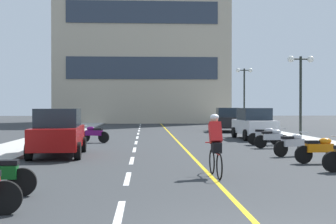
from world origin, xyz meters
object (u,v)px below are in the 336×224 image
(parked_car_near, at_px, (58,132))
(parked_car_far, at_px, (227,120))
(street_lamp_far, at_px, (244,84))
(motorcycle_5, at_px, (272,138))
(street_lamp_mid, at_px, (301,77))
(motorcycle_3, at_px, (320,149))
(motorcycle_4, at_px, (293,144))
(motorcycle_6, at_px, (265,136))
(cyclist_rider, at_px, (215,144))
(motorcycle_7, at_px, (94,134))
(parked_car_mid, at_px, (254,123))

(parked_car_near, relative_size, parked_car_far, 1.00)
(street_lamp_far, bearing_deg, motorcycle_5, -98.71)
(street_lamp_mid, distance_m, motorcycle_3, 10.51)
(motorcycle_4, distance_m, motorcycle_6, 4.92)
(street_lamp_far, height_order, motorcycle_4, street_lamp_far)
(street_lamp_mid, xyz_separation_m, motorcycle_6, (-2.65, -2.55, -3.04))
(motorcycle_3, bearing_deg, motorcycle_4, 94.41)
(cyclist_rider, bearing_deg, motorcycle_7, 111.27)
(motorcycle_5, xyz_separation_m, motorcycle_7, (-8.51, 3.63, 0.00))
(street_lamp_mid, height_order, motorcycle_7, street_lamp_mid)
(parked_car_near, distance_m, motorcycle_4, 9.02)
(motorcycle_3, distance_m, cyclist_rider, 4.72)
(street_lamp_far, bearing_deg, motorcycle_4, -97.83)
(parked_car_far, bearing_deg, motorcycle_4, -92.22)
(motorcycle_3, bearing_deg, motorcycle_7, 132.73)
(parked_car_near, bearing_deg, cyclist_rider, -45.82)
(parked_car_near, height_order, motorcycle_6, parked_car_near)
(motorcycle_3, distance_m, motorcycle_7, 12.55)
(motorcycle_7, bearing_deg, parked_car_near, -95.73)
(motorcycle_6, bearing_deg, cyclist_rider, -112.31)
(motorcycle_3, xyz_separation_m, motorcycle_6, (0.08, 7.13, 0.00))
(street_lamp_mid, height_order, motorcycle_3, street_lamp_mid)
(motorcycle_4, bearing_deg, parked_car_far, 87.78)
(motorcycle_4, bearing_deg, parked_car_near, 176.30)
(street_lamp_mid, distance_m, cyclist_rider, 14.21)
(motorcycle_5, distance_m, cyclist_rider, 9.08)
(motorcycle_3, relative_size, motorcycle_4, 1.04)
(parked_car_mid, height_order, parked_car_far, same)
(parked_car_far, bearing_deg, street_lamp_far, 64.19)
(parked_car_mid, height_order, motorcycle_5, parked_car_mid)
(motorcycle_5, height_order, motorcycle_6, same)
(street_lamp_far, relative_size, parked_car_mid, 1.21)
(parked_car_mid, height_order, motorcycle_7, parked_car_mid)
(street_lamp_mid, xyz_separation_m, parked_car_mid, (-2.16, 1.76, -2.60))
(parked_car_mid, relative_size, cyclist_rider, 2.40)
(parked_car_far, relative_size, motorcycle_5, 2.53)
(motorcycle_5, bearing_deg, motorcycle_7, 156.88)
(street_lamp_mid, relative_size, motorcycle_5, 2.69)
(motorcycle_7, bearing_deg, parked_car_mid, 13.79)
(street_lamp_mid, distance_m, motorcycle_5, 5.80)
(motorcycle_3, xyz_separation_m, motorcycle_7, (-8.51, 9.22, 0.00))
(parked_car_near, distance_m, parked_car_mid, 13.02)
(street_lamp_far, distance_m, motorcycle_6, 18.01)
(street_lamp_mid, relative_size, motorcycle_7, 2.78)
(street_lamp_mid, relative_size, parked_car_far, 1.06)
(motorcycle_4, distance_m, cyclist_rider, 6.11)
(parked_car_near, xyz_separation_m, motorcycle_5, (9.15, 2.79, -0.44))
(motorcycle_6, bearing_deg, street_lamp_far, 80.81)
(parked_car_far, distance_m, motorcycle_6, 12.51)
(motorcycle_4, bearing_deg, parked_car_mid, 85.42)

